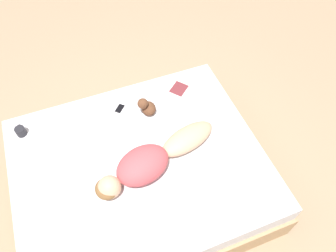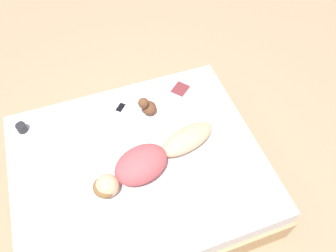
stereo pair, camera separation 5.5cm
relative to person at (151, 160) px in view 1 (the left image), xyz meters
name	(u,v)px [view 1 (the left image)]	position (x,y,z in m)	size (l,w,h in m)	color
ground_plane	(143,188)	(0.09, 0.10, -0.68)	(12.00, 12.00, 0.00)	#9E8466
bed	(141,176)	(0.09, 0.10, -0.40)	(1.94, 2.34, 0.57)	tan
person	(151,160)	(0.00, 0.00, 0.00)	(0.57, 1.27, 0.24)	tan
open_magazine	(188,93)	(0.70, -0.66, -0.10)	(0.53, 0.50, 0.01)	white
coffee_mug	(21,131)	(0.80, 1.06, -0.06)	(0.13, 0.10, 0.09)	#232328
cell_phone	(120,109)	(0.75, 0.08, -0.10)	(0.15, 0.15, 0.01)	silver
plush_toy	(147,107)	(0.60, -0.17, -0.01)	(0.16, 0.18, 0.22)	brown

